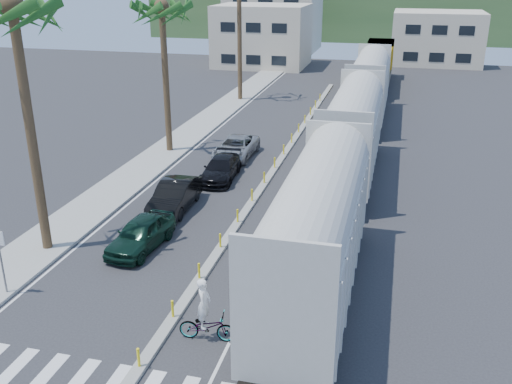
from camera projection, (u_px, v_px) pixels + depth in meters
ground at (152, 352)px, 20.00m from camera, size 140.00×140.00×0.00m
sidewalk at (182, 139)px, 44.46m from camera, size 3.00×90.00×0.15m
rails at (360, 141)px, 44.10m from camera, size 1.56×100.00×0.06m
median at (274, 168)px, 37.97m from camera, size 0.45×60.00×0.85m
lane_markings at (261, 146)px, 43.03m from camera, size 9.42×90.00×0.01m
freight_train at (360, 113)px, 40.61m from camera, size 3.00×60.94×5.85m
street_sign at (0, 252)px, 22.74m from camera, size 0.60×0.08×3.00m
buildings at (308, 27)px, 84.48m from camera, size 38.00×27.00×10.00m
hillside at (366, 5)px, 107.98m from camera, size 80.00×20.00×12.00m
car_lead at (141, 234)px, 27.09m from camera, size 2.62×4.83×1.54m
car_second at (175, 196)px, 31.44m from camera, size 2.10×5.08×1.63m
car_third at (221, 169)px, 36.07m from camera, size 2.56×5.05×1.39m
car_rear at (236, 147)px, 40.24m from camera, size 2.53×5.30×1.46m
cyclist at (207, 321)px, 20.38m from camera, size 1.10×2.22×2.46m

